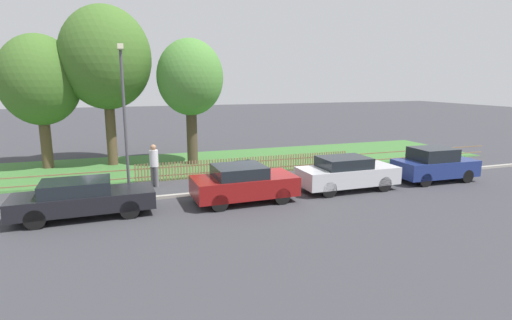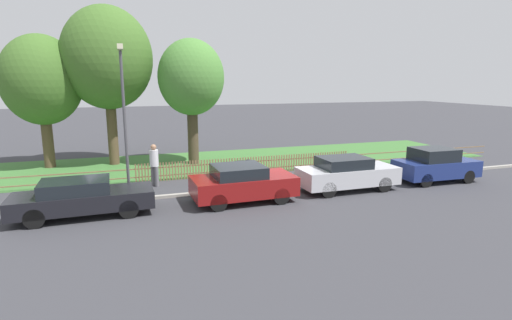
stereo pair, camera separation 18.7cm
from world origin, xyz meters
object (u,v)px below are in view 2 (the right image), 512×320
parked_car_silver_hatchback (82,197)px  parked_car_black_saloon (242,183)px  parked_car_navy_estate (347,173)px  street_lamp (124,105)px  tree_nearest_kerb (42,81)px  tree_mid_park (191,79)px  pedestrian_near_fence (154,163)px  parked_car_red_compact (435,165)px  covered_motorcycle (241,168)px  tree_behind_motorcycle (107,59)px

parked_car_silver_hatchback → parked_car_black_saloon: parked_car_black_saloon is taller
parked_car_silver_hatchback → parked_car_navy_estate: size_ratio=1.09×
parked_car_navy_estate → street_lamp: bearing=169.5°
tree_nearest_kerb → tree_mid_park: 7.62m
tree_nearest_kerb → pedestrian_near_fence: size_ratio=3.70×
parked_car_red_compact → street_lamp: street_lamp is taller
parked_car_red_compact → tree_nearest_kerb: bearing=153.9°
tree_nearest_kerb → covered_motorcycle: bearing=-34.5°
tree_behind_motorcycle → street_lamp: size_ratio=1.44×
parked_car_navy_estate → parked_car_red_compact: size_ratio=1.13×
parked_car_navy_estate → tree_mid_park: (-5.19, 7.58, 3.94)m
covered_motorcycle → street_lamp: street_lamp is taller
parked_car_red_compact → tree_behind_motorcycle: size_ratio=0.44×
parked_car_red_compact → pedestrian_near_fence: 12.71m
tree_nearest_kerb → pedestrian_near_fence: (5.03, -5.79, -3.51)m
parked_car_navy_estate → tree_nearest_kerb: bearing=144.2°
parked_car_silver_hatchback → parked_car_black_saloon: size_ratio=1.17×
parked_car_red_compact → street_lamp: size_ratio=0.64×
tree_behind_motorcycle → parked_car_red_compact: bearing=-31.9°
tree_mid_park → street_lamp: bearing=-120.7°
parked_car_black_saloon → tree_nearest_kerb: (-8.04, 9.18, 3.83)m
parked_car_red_compact → covered_motorcycle: bearing=162.6°
parked_car_navy_estate → covered_motorcycle: bearing=142.1°
parked_car_black_saloon → parked_car_red_compact: bearing=-0.1°
tree_behind_motorcycle → pedestrian_near_fence: size_ratio=4.52×
street_lamp → parked_car_red_compact: bearing=-6.5°
tree_nearest_kerb → tree_mid_park: (7.48, -1.45, 0.12)m
tree_nearest_kerb → street_lamp: size_ratio=1.18×
tree_mid_park → pedestrian_near_fence: bearing=-119.4°
parked_car_red_compact → parked_car_black_saloon: bearing=-177.4°
parked_car_silver_hatchback → tree_mid_park: bearing=55.0°
parked_car_silver_hatchback → tree_nearest_kerb: bearing=103.3°
covered_motorcycle → tree_behind_motorcycle: bearing=130.1°
tree_behind_motorcycle → tree_mid_park: bearing=-16.0°
parked_car_silver_hatchback → covered_motorcycle: size_ratio=2.27×
parked_car_silver_hatchback → tree_nearest_kerb: size_ratio=0.67×
parked_car_red_compact → covered_motorcycle: parked_car_red_compact is taller
parked_car_silver_hatchback → parked_car_red_compact: parked_car_red_compact is taller
tree_mid_park → pedestrian_near_fence: size_ratio=3.64×
parked_car_navy_estate → tree_behind_motorcycle: 13.80m
parked_car_silver_hatchback → parked_car_navy_estate: parked_car_navy_estate is taller
tree_mid_park → street_lamp: 7.05m
pedestrian_near_fence → parked_car_red_compact: bearing=-138.1°
parked_car_silver_hatchback → tree_nearest_kerb: 10.19m
parked_car_black_saloon → covered_motorcycle: 3.18m
covered_motorcycle → parked_car_black_saloon: bearing=-109.1°
tree_nearest_kerb → tree_behind_motorcycle: bearing=-4.3°
tree_behind_motorcycle → pedestrian_near_fence: 7.46m
tree_behind_motorcycle → tree_mid_park: (4.22, -1.21, -1.03)m
tree_behind_motorcycle → street_lamp: tree_behind_motorcycle is taller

